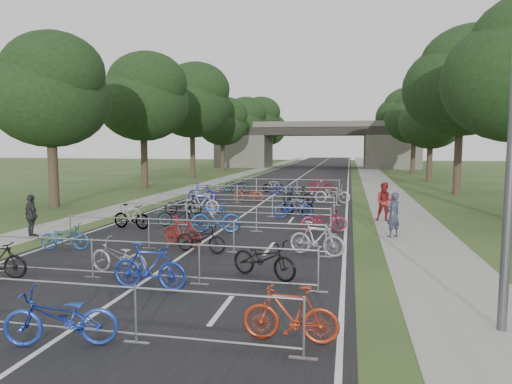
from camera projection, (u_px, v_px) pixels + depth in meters
ground at (62, 336)px, 8.68m from camera, size 200.00×200.00×0.00m
road at (306, 173)px, 57.39m from camera, size 11.00×140.00×0.01m
sidewalk_right at (372, 174)px, 55.79m from camera, size 3.00×140.00×0.01m
sidewalk_left at (248, 172)px, 58.89m from camera, size 2.00×140.00×0.01m
lane_markings at (306, 173)px, 57.39m from camera, size 0.12×140.00×0.00m
overpass_bridge at (316, 145)px, 71.64m from camera, size 31.00×8.00×7.05m
tree_left_0 at (50, 94)px, 25.80m from camera, size 6.72×6.72×10.25m
tree_left_1 at (144, 99)px, 37.41m from camera, size 7.56×7.56×11.53m
tree_right_1 at (463, 84)px, 32.44m from camera, size 8.18×8.18×12.47m
tree_left_2 at (193, 102)px, 49.01m from camera, size 8.40×8.40×12.81m
tree_right_2 at (432, 120)px, 44.33m from camera, size 6.16×6.16×9.39m
tree_left_3 at (223, 123)px, 60.87m from camera, size 6.72×6.72×10.25m
tree_right_3 at (415, 117)px, 55.92m from camera, size 7.17×7.17×10.93m
tree_left_4 at (243, 121)px, 72.48m from camera, size 7.56×7.56×11.53m
tree_right_4 at (404, 115)px, 67.51m from camera, size 8.18×8.18×12.47m
tree_left_5 at (258, 120)px, 84.08m from camera, size 8.40×8.40×12.81m
tree_right_5 at (396, 131)px, 79.40m from camera, size 6.16×6.16×9.39m
tree_left_6 at (269, 131)px, 95.94m from camera, size 6.72×6.72×10.25m
tree_right_6 at (390, 128)px, 90.99m from camera, size 7.17×7.17×10.93m
barrier_row_0 at (61, 309)px, 8.63m from camera, size 9.70×0.08×1.10m
barrier_row_1 at (144, 261)px, 12.13m from camera, size 9.70×0.08×1.10m
barrier_row_2 at (191, 235)px, 15.64m from camera, size 9.70×0.08×1.10m
barrier_row_3 at (221, 218)px, 19.34m from camera, size 9.70×0.08×1.10m
barrier_row_4 at (243, 205)px, 23.24m from camera, size 9.70×0.08×1.10m
barrier_row_5 at (261, 195)px, 28.11m from camera, size 9.70×0.08×1.10m
barrier_row_6 at (277, 186)px, 33.96m from camera, size 9.70×0.08×1.10m
bike_2 at (61, 318)px, 8.19m from camera, size 2.15×1.21×1.07m
bike_3 at (291, 315)px, 8.35m from camera, size 1.79×0.51×1.08m
bike_5 at (118, 257)px, 12.71m from camera, size 2.03×1.08×1.01m
bike_6 at (149, 267)px, 11.36m from camera, size 2.01×0.65×1.19m
bike_7 at (264, 259)px, 12.43m from camera, size 2.15×1.47×1.07m
bike_8 at (65, 237)px, 15.75m from camera, size 1.77×0.89×0.89m
bike_9 at (182, 232)px, 16.20m from camera, size 1.85×1.13×1.07m
bike_10 at (201, 239)px, 15.35m from camera, size 1.90×0.92×0.96m
bike_11 at (317, 239)px, 14.89m from camera, size 1.94×0.98×1.12m
bike_12 at (132, 217)px, 19.63m from camera, size 1.83×0.75×1.07m
bike_13 at (178, 216)px, 20.29m from camera, size 1.88×0.97×0.94m
bike_14 at (216, 218)px, 18.70m from camera, size 2.14×1.10×1.24m
bike_15 at (324, 220)px, 18.91m from camera, size 2.02×1.08×1.01m
bike_16 at (183, 205)px, 23.57m from camera, size 2.02×1.05×1.01m
bike_17 at (201, 203)px, 23.83m from camera, size 1.99×0.69×1.18m
bike_18 at (293, 208)px, 22.49m from camera, size 2.09×1.39×1.04m
bike_19 at (297, 206)px, 23.29m from camera, size 1.65×0.47×0.99m
bike_20 at (202, 193)px, 28.22m from camera, size 2.12×1.04×1.23m
bike_21 at (248, 194)px, 28.87m from camera, size 1.92×0.69×1.00m
bike_22 at (299, 196)px, 27.20m from camera, size 1.93×0.69×1.14m
bike_23 at (332, 194)px, 28.22m from camera, size 2.20×0.86×1.14m
bike_24 at (236, 186)px, 34.56m from camera, size 2.02×0.83×1.04m
bike_25 at (273, 186)px, 34.62m from camera, size 1.69×0.78×0.98m
bike_26 at (282, 188)px, 33.23m from camera, size 1.92×1.01×0.96m
bike_27 at (321, 185)px, 34.08m from camera, size 2.06×0.99×1.19m
pedestrian_a at (393, 215)px, 17.84m from camera, size 0.77×0.74×1.77m
pedestrian_b at (385, 202)px, 21.49m from camera, size 0.94×0.75×1.85m
pedestrian_c at (32, 216)px, 17.74m from camera, size 1.07×0.87×1.70m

